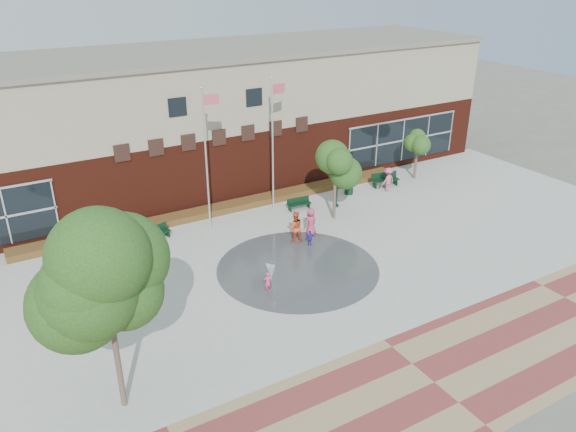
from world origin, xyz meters
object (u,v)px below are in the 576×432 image
flagpole_right (273,138)px  child_splash (268,282)px  flagpole_left (207,153)px  trash_can (349,187)px  tree_big_left (104,275)px  bench_left (157,236)px

flagpole_right → child_splash: flagpole_right is taller
flagpole_right → flagpole_left: bearing=179.3°
trash_can → tree_big_left: bearing=-147.0°
flagpole_right → trash_can: size_ratio=8.20×
trash_can → child_splash: child_splash is taller
bench_left → trash_can: 13.56m
bench_left → trash_can: trash_can is taller
tree_big_left → child_splash: 10.24m
flagpole_right → child_splash: bearing=-129.8°
child_splash → flagpole_right: bearing=-116.3°
bench_left → trash_can: size_ratio=1.73×
tree_big_left → child_splash: size_ratio=7.03×
flagpole_right → trash_can: 7.00m
flagpole_right → bench_left: 9.12m
flagpole_right → bench_left: flagpole_right is taller
flagpole_left → child_splash: (-0.41, -7.85, -4.17)m
trash_can → child_splash: (-10.67, -8.12, 0.02)m
flagpole_left → flagpole_right: flagpole_left is taller
flagpole_left → flagpole_right: bearing=19.8°
flagpole_left → bench_left: size_ratio=4.77×
flagpole_left → bench_left: flagpole_left is taller
trash_can → tree_big_left: tree_big_left is taller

